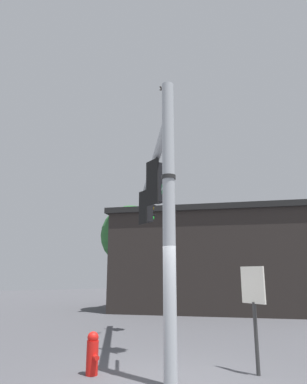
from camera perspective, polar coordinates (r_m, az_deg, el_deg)
signal_pole at (r=6.88m, az=2.58°, el=-4.77°), size 0.25×0.25×6.00m
mast_arm at (r=10.41m, az=0.02°, el=4.35°), size 5.61×3.17×0.22m
traffic_light_nearest_pole at (r=9.20m, az=0.76°, el=1.49°), size 0.54×0.49×1.31m
traffic_light_mid_inner at (r=12.63m, az=-1.00°, el=-2.60°), size 0.54×0.49×1.31m
street_name_sign at (r=7.35m, az=2.18°, el=1.81°), size 1.11×0.67×0.22m
bird_flying at (r=12.35m, az=1.42°, el=16.57°), size 0.25×0.33×0.06m
storefront_building at (r=20.91m, az=9.60°, el=-11.11°), size 12.84×12.70×5.43m
tree_by_storefront at (r=20.12m, az=-3.78°, el=-7.18°), size 3.45×3.45×5.87m
fire_hydrant at (r=7.81m, az=-10.03°, el=-24.68°), size 0.35×0.24×0.82m
historical_marker at (r=7.85m, az=16.23°, el=-17.02°), size 0.60×0.08×2.13m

